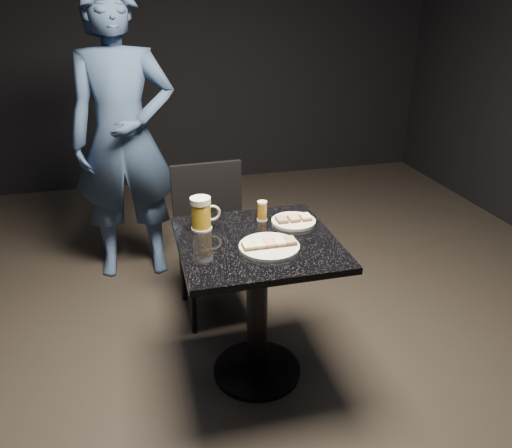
# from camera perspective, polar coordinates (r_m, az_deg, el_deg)

# --- Properties ---
(floor) EXTENTS (6.00, 6.00, 0.00)m
(floor) POSITION_cam_1_polar(r_m,az_deg,el_deg) (2.65, 0.11, -16.49)
(floor) COLOR black
(floor) RESTS_ON ground
(plate_large) EXTENTS (0.26, 0.26, 0.01)m
(plate_large) POSITION_cam_1_polar(r_m,az_deg,el_deg) (2.16, 1.52, -2.60)
(plate_large) COLOR silver
(plate_large) RESTS_ON table
(plate_small) EXTENTS (0.21, 0.21, 0.01)m
(plate_small) POSITION_cam_1_polar(r_m,az_deg,el_deg) (2.41, 4.31, 0.31)
(plate_small) COLOR silver
(plate_small) RESTS_ON table
(patron) EXTENTS (0.69, 0.47, 1.84)m
(patron) POSITION_cam_1_polar(r_m,az_deg,el_deg) (3.29, -14.90, 9.31)
(patron) COLOR navy
(patron) RESTS_ON floor
(table) EXTENTS (0.70, 0.70, 0.75)m
(table) POSITION_cam_1_polar(r_m,az_deg,el_deg) (2.35, 0.12, -7.13)
(table) COLOR black
(table) RESTS_ON floor
(beer_mug) EXTENTS (0.14, 0.10, 0.16)m
(beer_mug) POSITION_cam_1_polar(r_m,az_deg,el_deg) (2.32, -6.23, 1.20)
(beer_mug) COLOR silver
(beer_mug) RESTS_ON table
(beer_tumbler) EXTENTS (0.05, 0.05, 0.10)m
(beer_tumbler) POSITION_cam_1_polar(r_m,az_deg,el_deg) (2.41, 0.71, 1.50)
(beer_tumbler) COLOR silver
(beer_tumbler) RESTS_ON table
(chair) EXTENTS (0.43, 0.43, 0.88)m
(chair) POSITION_cam_1_polar(r_m,az_deg,el_deg) (2.91, -4.98, -0.81)
(chair) COLOR black
(chair) RESTS_ON floor
(canapes_on_plate_large) EXTENTS (0.23, 0.07, 0.02)m
(canapes_on_plate_large) POSITION_cam_1_polar(r_m,az_deg,el_deg) (2.15, 1.52, -2.21)
(canapes_on_plate_large) COLOR #4C3521
(canapes_on_plate_large) RESTS_ON plate_large
(canapes_on_plate_small) EXTENTS (0.17, 0.07, 0.02)m
(canapes_on_plate_small) POSITION_cam_1_polar(r_m,az_deg,el_deg) (2.40, 4.32, 0.66)
(canapes_on_plate_small) COLOR #4C3521
(canapes_on_plate_small) RESTS_ON plate_small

